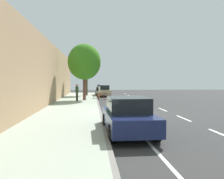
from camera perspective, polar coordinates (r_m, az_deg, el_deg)
ground at (r=16.40m, az=3.72°, el=-5.54°), size 76.39×76.39×0.00m
sidewalk at (r=16.29m, az=-10.05°, el=-5.33°), size 3.94×47.74×0.17m
curb_edge at (r=16.23m, az=-2.81°, el=-5.33°), size 0.16×47.74×0.17m
lane_stripe_centre at (r=16.75m, az=13.75°, el=-5.42°), size 0.14×48.40×0.01m
lane_stripe_bike_edge at (r=16.35m, az=2.37°, el=-5.55°), size 0.12×47.74×0.01m
building_facade at (r=16.52m, az=-17.82°, el=3.91°), size 0.50×47.74×5.46m
parked_sedan_tan_nearest at (r=33.18m, az=-2.13°, el=-0.30°), size 2.00×4.48×1.52m
parked_sedan_dark_blue_second at (r=10.07m, az=3.68°, el=-6.14°), size 1.93×4.45×1.52m
bicycle_at_curb at (r=27.63m, az=-2.61°, el=-1.61°), size 1.70×0.53×0.75m
cyclist_with_backpack at (r=28.03m, az=-3.10°, el=-0.12°), size 0.46×0.61×1.75m
street_tree_near_cyclist at (r=32.93m, az=-6.06°, el=5.68°), size 2.63×2.63×5.40m
street_tree_mid_block at (r=25.36m, az=-6.48°, el=6.39°), size 3.38×3.38×5.75m
pedestrian_on_phone at (r=23.94m, az=-8.16°, el=-0.49°), size 0.34×0.59×1.64m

